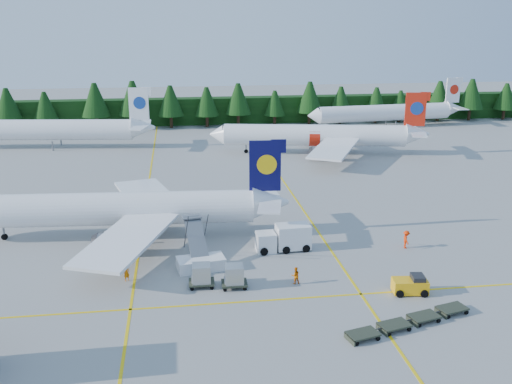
{
  "coord_description": "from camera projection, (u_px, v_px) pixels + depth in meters",
  "views": [
    {
      "loc": [
        -9.51,
        -49.81,
        23.27
      ],
      "look_at": [
        -0.47,
        14.69,
        3.5
      ],
      "focal_mm": 40.0,
      "sensor_mm": 36.0,
      "label": 1
    }
  ],
  "objects": [
    {
      "name": "uld_pair",
      "position": [
        218.0,
        275.0,
        51.37
      ],
      "size": [
        5.28,
        2.45,
        1.78
      ],
      "rotation": [
        0.0,
        0.0,
        -0.03
      ],
      "color": "#2F3527",
      "rests_on": "ground"
    },
    {
      "name": "taxi_stripe_b",
      "position": [
        299.0,
        204.0,
        74.97
      ],
      "size": [
        0.25,
        120.0,
        0.01
      ],
      "primitive_type": "cube",
      "color": "yellow",
      "rests_on": "ground"
    },
    {
      "name": "airliner_red",
      "position": [
        311.0,
        136.0,
        101.99
      ],
      "size": [
        37.86,
        30.88,
        11.1
      ],
      "rotation": [
        0.0,
        0.0,
        -0.19
      ],
      "color": "white",
      "rests_on": "ground"
    },
    {
      "name": "crew_c",
      "position": [
        406.0,
        239.0,
        60.23
      ],
      "size": [
        0.63,
        0.86,
        1.94
      ],
      "primitive_type": "imported",
      "rotation": [
        0.0,
        0.0,
        1.46
      ],
      "color": "#EE2E05",
      "rests_on": "ground"
    },
    {
      "name": "crew_b",
      "position": [
        295.0,
        275.0,
        52.13
      ],
      "size": [
        0.83,
        0.67,
        1.62
      ],
      "primitive_type": "imported",
      "rotation": [
        0.0,
        0.0,
        3.22
      ],
      "color": "#DC6204",
      "rests_on": "ground"
    },
    {
      "name": "taxi_stripe_a",
      "position": [
        145.0,
        211.0,
        72.31
      ],
      "size": [
        0.25,
        120.0,
        0.01
      ],
      "primitive_type": "cube",
      "color": "yellow",
      "rests_on": "ground"
    },
    {
      "name": "baggage_tug",
      "position": [
        411.0,
        285.0,
        50.32
      ],
      "size": [
        3.19,
        1.98,
        1.62
      ],
      "rotation": [
        0.0,
        0.0,
        -0.12
      ],
      "color": "#FAAE0D",
      "rests_on": "ground"
    },
    {
      "name": "taxi_stripe_cross",
      "position": [
        294.0,
        299.0,
        49.54
      ],
      "size": [
        80.0,
        0.25,
        0.01
      ],
      "primitive_type": "cube",
      "color": "yellow",
      "rests_on": "ground"
    },
    {
      "name": "airliner_far_right",
      "position": [
        380.0,
        113.0,
        127.11
      ],
      "size": [
        36.42,
        6.85,
        10.59
      ],
      "rotation": [
        0.0,
        0.0,
        0.1
      ],
      "color": "white",
      "rests_on": "ground"
    },
    {
      "name": "treeline_hedge",
      "position": [
        218.0,
        111.0,
        132.06
      ],
      "size": [
        220.0,
        4.0,
        6.0
      ],
      "primitive_type": "cube",
      "color": "black",
      "rests_on": "ground"
    },
    {
      "name": "airstairs",
      "position": [
        200.0,
        259.0,
        55.47
      ],
      "size": [
        4.85,
        6.58,
        4.08
      ],
      "rotation": [
        0.0,
        0.0,
        0.16
      ],
      "color": "white",
      "rests_on": "ground"
    },
    {
      "name": "dolly_train",
      "position": [
        409.0,
        320.0,
        45.08
      ],
      "size": [
        11.27,
        4.89,
        0.14
      ],
      "rotation": [
        0.0,
        0.0,
        0.25
      ],
      "color": "#2F3527",
      "rests_on": "ground"
    },
    {
      "name": "ground",
      "position": [
        282.0,
        270.0,
        55.22
      ],
      "size": [
        320.0,
        320.0,
        0.0
      ],
      "primitive_type": "plane",
      "color": "gray",
      "rests_on": "ground"
    },
    {
      "name": "airliner_navy",
      "position": [
        106.0,
        210.0,
        62.63
      ],
      "size": [
        36.88,
        30.27,
        10.72
      ],
      "rotation": [
        0.0,
        0.0,
        -0.07
      ],
      "color": "white",
      "rests_on": "ground"
    },
    {
      "name": "service_truck",
      "position": [
        283.0,
        238.0,
        59.61
      ],
      "size": [
        5.75,
        2.34,
        2.73
      ],
      "rotation": [
        0.0,
        0.0,
        0.05
      ],
      "color": "white",
      "rests_on": "ground"
    },
    {
      "name": "crew_a",
      "position": [
        127.0,
        273.0,
        52.71
      ],
      "size": [
        0.67,
        0.6,
        1.55
      ],
      "primitive_type": "imported",
      "rotation": [
        0.0,
        0.0,
        0.52
      ],
      "color": "orange",
      "rests_on": "ground"
    },
    {
      "name": "airliner_far_left",
      "position": [
        39.0,
        129.0,
        106.63
      ],
      "size": [
        38.59,
        8.05,
        11.24
      ],
      "rotation": [
        0.0,
        0.0,
        -0.12
      ],
      "color": "white",
      "rests_on": "ground"
    }
  ]
}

